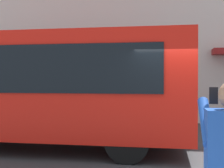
{
  "coord_description": "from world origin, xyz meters",
  "views": [
    {
      "loc": [
        0.57,
        7.3,
        1.86
      ],
      "look_at": [
        1.94,
        -0.64,
        1.74
      ],
      "focal_mm": 50.4,
      "sensor_mm": 36.0,
      "label": 1
    }
  ],
  "objects": [
    {
      "name": "red_bus",
      "position": [
        4.44,
        -0.66,
        1.68
      ],
      "size": [
        9.05,
        2.54,
        3.08
      ],
      "color": "red",
      "rests_on": "ground_plane"
    },
    {
      "name": "ground_plane",
      "position": [
        0.0,
        0.0,
        0.0
      ],
      "size": [
        60.0,
        60.0,
        0.0
      ],
      "primitive_type": "plane",
      "color": "#38383A"
    }
  ]
}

